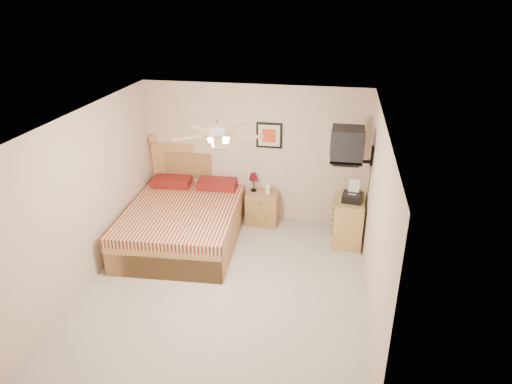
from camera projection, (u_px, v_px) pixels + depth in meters
floor at (226, 285)px, 6.69m from camera, size 4.50×4.50×0.00m
ceiling at (221, 119)px, 5.65m from camera, size 4.00×4.50×0.04m
wall_back at (254, 154)px, 8.19m from camera, size 4.00×0.04×2.50m
wall_front at (163, 317)px, 4.16m from camera, size 4.00×0.04×2.50m
wall_left at (88, 198)px, 6.50m from camera, size 0.04×4.50×2.50m
wall_right at (375, 222)px, 5.84m from camera, size 0.04×4.50×2.50m
bed at (181, 201)px, 7.54m from camera, size 1.92×2.45×1.52m
nightstand at (262, 208)px, 8.33m from camera, size 0.56×0.42×0.60m
table_lamp at (254, 182)px, 8.23m from camera, size 0.23×0.23×0.34m
lotion_bottle at (268, 188)px, 8.10m from camera, size 0.11×0.11×0.24m
framed_picture at (269, 135)px, 7.97m from camera, size 0.46×0.04×0.46m
dresser at (348, 221)px, 7.66m from camera, size 0.48×0.69×0.80m
fax_machine at (353, 192)px, 7.38m from camera, size 0.36×0.37×0.34m
magazine_lower at (351, 194)px, 7.68m from camera, size 0.27×0.32×0.02m
magazine_upper at (351, 192)px, 7.68m from camera, size 0.21×0.28×0.02m
wall_tv at (357, 146)px, 6.85m from camera, size 0.56×0.46×0.58m
ceiling_fan at (217, 134)px, 5.53m from camera, size 1.14×1.14×0.28m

